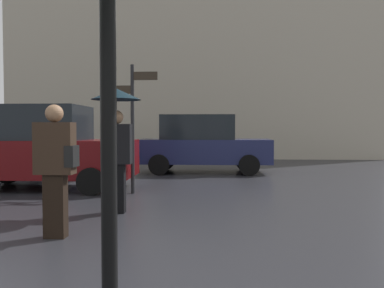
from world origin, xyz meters
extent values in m
cylinder|color=black|center=(0.45, -0.81, 1.27)|extent=(0.09, 0.09, 2.54)
cube|color=black|center=(-0.63, 3.64, 0.42)|extent=(0.28, 0.18, 0.84)
cube|color=black|center=(-0.63, 3.64, 1.18)|extent=(0.50, 0.23, 0.68)
sphere|color=#936B4C|center=(-0.63, 3.64, 1.64)|extent=(0.23, 0.23, 0.23)
cylinder|color=black|center=(-0.63, 3.64, 1.78)|extent=(0.02, 0.02, 0.30)
cone|color=black|center=(-0.63, 3.64, 2.03)|extent=(0.84, 0.84, 0.19)
cube|color=black|center=(-1.06, 2.09, 0.42)|extent=(0.28, 0.18, 0.84)
cube|color=#332319|center=(-1.06, 2.09, 1.18)|extent=(0.50, 0.23, 0.68)
sphere|color=#936B4C|center=(-1.06, 2.09, 1.64)|extent=(0.23, 0.23, 0.23)
cube|color=black|center=(-0.84, 2.09, 1.08)|extent=(0.12, 0.24, 0.28)
cube|color=#590C0F|center=(-3.01, 6.17, 0.74)|extent=(4.23, 1.67, 0.87)
cube|color=black|center=(-3.22, 6.17, 1.58)|extent=(2.33, 1.54, 0.82)
cylinder|color=black|center=(-1.63, 7.01, 0.30)|extent=(0.60, 0.18, 0.60)
cylinder|color=black|center=(-1.63, 5.33, 0.30)|extent=(0.60, 0.18, 0.60)
cylinder|color=black|center=(-4.38, 7.01, 0.30)|extent=(0.60, 0.18, 0.60)
cube|color=#1E234C|center=(-5.38, 8.67, 0.74)|extent=(4.20, 1.72, 0.87)
cylinder|color=black|center=(-4.01, 9.54, 0.31)|extent=(0.62, 0.18, 0.62)
cylinder|color=black|center=(-4.01, 7.81, 0.31)|extent=(0.62, 0.18, 0.62)
cube|color=#1E234C|center=(0.72, 9.89, 0.71)|extent=(4.30, 1.66, 0.78)
cube|color=black|center=(0.51, 9.89, 1.50)|extent=(2.37, 1.52, 0.80)
cylinder|color=black|center=(2.12, 10.72, 0.33)|extent=(0.65, 0.18, 0.65)
cylinder|color=black|center=(2.12, 9.06, 0.33)|extent=(0.65, 0.18, 0.65)
cylinder|color=black|center=(-0.67, 10.72, 0.33)|extent=(0.65, 0.18, 0.65)
cylinder|color=black|center=(-0.67, 9.06, 0.33)|extent=(0.65, 0.18, 0.65)
cylinder|color=black|center=(-0.78, 5.63, 1.43)|extent=(0.08, 0.08, 2.86)
cube|color=#33281E|center=(-0.50, 5.63, 2.61)|extent=(0.56, 0.04, 0.18)
cube|color=#33281E|center=(-1.04, 5.63, 2.31)|extent=(0.52, 0.04, 0.18)
camera|label=1|loc=(1.01, -2.85, 1.43)|focal=36.13mm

